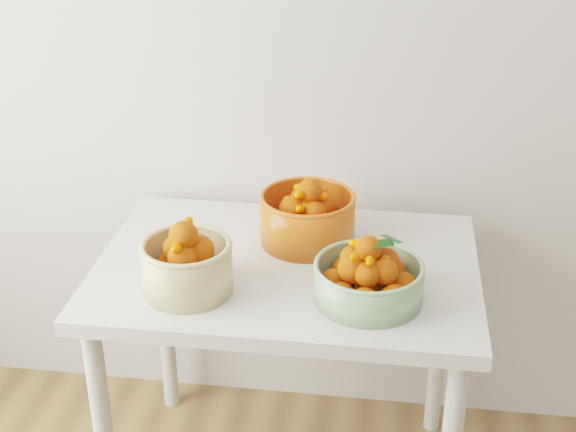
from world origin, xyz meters
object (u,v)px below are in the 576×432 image
(bowl_green, at_px, (369,278))
(bowl_orange, at_px, (307,217))
(bowl_cream, at_px, (187,265))
(table, at_px, (287,294))

(bowl_green, relative_size, bowl_orange, 1.14)
(bowl_cream, xyz_separation_m, bowl_green, (0.44, 0.02, -0.01))
(bowl_cream, relative_size, bowl_green, 0.91)
(bowl_orange, bearing_deg, bowl_cream, -131.21)
(bowl_cream, bearing_deg, bowl_green, 2.68)
(table, distance_m, bowl_cream, 0.33)
(bowl_cream, height_order, bowl_green, bowl_cream)
(table, height_order, bowl_green, bowl_green)
(table, bearing_deg, bowl_green, -34.20)
(table, distance_m, bowl_orange, 0.22)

